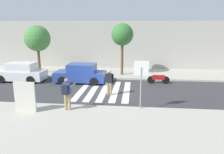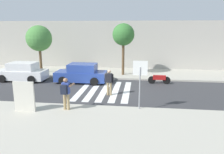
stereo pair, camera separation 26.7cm
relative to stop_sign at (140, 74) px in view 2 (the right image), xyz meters
name	(u,v)px [view 2 (the right image)]	position (x,y,z in m)	size (l,w,h in m)	color
ground_plane	(104,91)	(-2.48, 3.41, -2.04)	(120.00, 120.00, 0.00)	#38383A
sidewalk_near	(81,131)	(-2.48, -2.79, -1.97)	(60.00, 6.00, 0.14)	#B2AD9E
sidewalk_far	(114,73)	(-2.48, 9.41, -1.97)	(60.00, 4.80, 0.14)	#B2AD9E
building_facade_far	(118,44)	(-2.48, 13.81, 0.50)	(56.00, 4.00, 5.08)	#ADA89E
crosswalk_stripe_0	(83,90)	(-4.08, 3.61, -2.03)	(0.44, 5.20, 0.01)	silver
crosswalk_stripe_1	(93,90)	(-3.28, 3.61, -2.03)	(0.44, 5.20, 0.01)	silver
crosswalk_stripe_2	(104,90)	(-2.48, 3.61, -2.03)	(0.44, 5.20, 0.01)	silver
crosswalk_stripe_3	(115,91)	(-1.68, 3.61, -2.03)	(0.44, 5.20, 0.01)	silver
crosswalk_stripe_4	(127,91)	(-0.88, 3.61, -2.03)	(0.44, 5.20, 0.01)	silver
stop_sign	(140,74)	(0.00, 0.00, 0.00)	(0.76, 0.08, 2.60)	gray
photographer_with_backpack	(66,91)	(-3.84, -0.65, -0.87)	(0.64, 0.89, 1.72)	tan
pedestrian_crossing	(109,81)	(-1.99, 2.59, -1.06)	(0.57, 0.29, 1.72)	tan
parked_car_white	(22,72)	(-9.84, 5.71, -1.31)	(4.10, 1.92, 1.55)	white
parked_car_blue	(81,74)	(-4.70, 5.71, -1.31)	(4.10, 1.92, 1.55)	#284293
motorcycle	(159,79)	(1.57, 6.01, -1.62)	(1.76, 0.60, 0.87)	black
street_tree_west	(39,39)	(-9.45, 8.53, 1.35)	(2.41, 2.41, 4.47)	brown
street_tree_center	(123,35)	(-1.52, 8.50, 1.71)	(1.97, 1.97, 4.63)	brown
advertising_board	(24,97)	(-5.90, -1.13, -1.10)	(1.10, 0.11, 1.60)	beige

